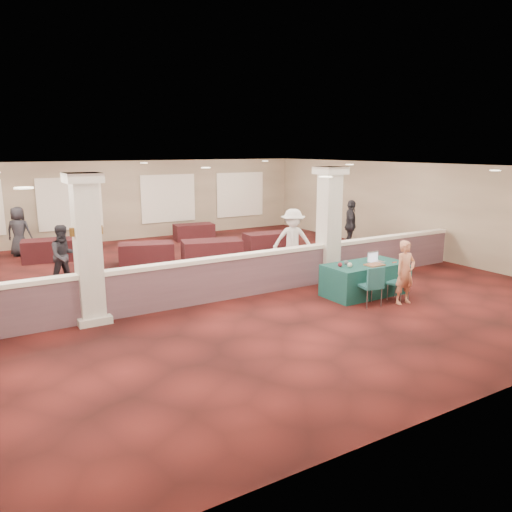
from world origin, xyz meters
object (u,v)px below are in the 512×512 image
far_table_back_left (51,250)px  attendee_a (64,256)px  conf_chair_side (372,283)px  far_table_back_right (194,232)px  attendee_d (19,231)px  conf_chair_main (402,280)px  attendee_c (351,225)px  far_table_back_center (146,254)px  far_table_front_right (267,242)px  near_table (364,279)px  far_table_front_center (212,252)px  attendee_b (293,240)px  woman (405,272)px

far_table_back_left → attendee_a: bearing=-93.0°
conf_chair_side → far_table_back_right: (0.04, 10.32, -0.25)m
far_table_back_left → attendee_d: bearing=120.1°
conf_chair_main → attendee_a: size_ratio=0.53×
attendee_c → attendee_d: bearing=99.7°
far_table_back_right → far_table_back_center: bearing=-133.8°
far_table_front_right → far_table_back_left: bearing=161.4°
far_table_front_right → far_table_back_center: 4.49m
conf_chair_main → attendee_c: attendee_c is taller
near_table → conf_chair_main: (0.41, -0.88, 0.12)m
conf_chair_side → attendee_a: size_ratio=0.57×
conf_chair_side → far_table_front_center: conf_chair_side is taller
attendee_c → attendee_b: bearing=148.5°
conf_chair_main → far_table_front_center: (-2.18, 6.09, -0.14)m
attendee_c → far_table_back_left: bearing=104.4°
far_table_back_left → attendee_b: (6.08, -5.38, 0.60)m
conf_chair_main → woman: size_ratio=0.58×
woman → attendee_a: attendee_a is taller
far_table_front_right → far_table_back_right: (-1.33, 3.50, -0.01)m
near_table → attendee_d: bearing=125.2°
conf_chair_side → far_table_back_right: 10.32m
far_table_back_right → conf_chair_side: bearing=-90.2°
attendee_a → attendee_b: 6.52m
conf_chair_side → far_table_front_right: (1.37, 6.82, -0.24)m
attendee_b → attendee_c: size_ratio=1.03×
conf_chair_main → far_table_back_right: 10.42m
far_table_front_center → far_table_front_right: 2.74m
attendee_a → attendee_b: (6.27, -1.78, 0.11)m
far_table_back_right → far_table_back_left: bearing=-168.9°
near_table → attendee_a: (-6.40, 4.78, 0.44)m
conf_chair_main → far_table_front_center: 6.47m
far_table_back_right → far_table_front_center: bearing=-106.8°
far_table_front_center → conf_chair_side: bearing=-78.3°
far_table_back_center → far_table_front_right: bearing=-2.6°
conf_chair_side → woman: (0.83, -0.23, 0.20)m
near_table → far_table_front_right: bearing=81.5°
far_table_front_center → attendee_d: attendee_d is taller
far_table_back_left → far_table_front_center: bearing=-35.5°
attendee_a → woman: bearing=-50.8°
woman → near_table: bearing=109.2°
far_table_front_right → far_table_back_right: bearing=110.8°
near_table → woman: (0.31, -1.05, 0.36)m
near_table → far_table_front_center: bearing=108.3°
conf_chair_main → near_table: bearing=101.2°
far_table_front_right → far_table_back_left: (-7.06, 2.38, 0.03)m
far_table_back_left → attendee_d: (-0.77, 1.33, 0.51)m
attendee_a → conf_chair_side: bearing=-53.4°
far_table_back_left → conf_chair_side: bearing=-58.3°
far_table_back_left → attendee_d: size_ratio=1.02×
conf_chair_side → far_table_front_right: size_ratio=0.59×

